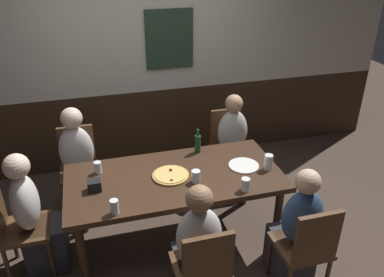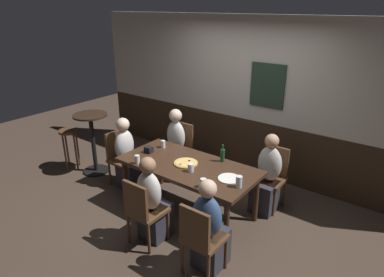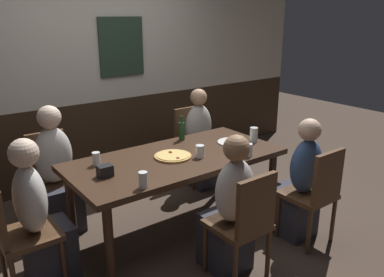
% 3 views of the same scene
% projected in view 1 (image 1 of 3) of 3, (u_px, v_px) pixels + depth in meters
% --- Properties ---
extents(ground_plane, '(12.00, 12.00, 0.00)m').
position_uv_depth(ground_plane, '(176.00, 240.00, 3.74)').
color(ground_plane, '#423328').
extents(wall_back, '(6.40, 0.13, 2.60)m').
position_uv_depth(wall_back, '(142.00, 62.00, 4.55)').
color(wall_back, '#332316').
rests_on(wall_back, ground_plane).
extents(dining_table, '(1.90, 0.91, 0.74)m').
position_uv_depth(dining_table, '(175.00, 183.00, 3.44)').
color(dining_table, '#382316').
rests_on(dining_table, ground_plane).
extents(chair_right_near, '(0.40, 0.40, 0.88)m').
position_uv_depth(chair_right_near, '(307.00, 246.00, 2.97)').
color(chair_right_near, '#513521').
rests_on(chair_right_near, ground_plane).
extents(chair_left_far, '(0.40, 0.40, 0.88)m').
position_uv_depth(chair_left_far, '(79.00, 163.00, 4.06)').
color(chair_left_far, '#513521').
rests_on(chair_left_far, ground_plane).
extents(chair_head_west, '(0.40, 0.40, 0.88)m').
position_uv_depth(chair_head_west, '(15.00, 225.00, 3.19)').
color(chair_head_west, '#513521').
rests_on(chair_head_west, ground_plane).
extents(chair_right_far, '(0.40, 0.40, 0.88)m').
position_uv_depth(chair_right_far, '(228.00, 143.00, 4.46)').
color(chair_right_far, '#513521').
rests_on(chair_right_far, ground_plane).
extents(chair_mid_near, '(0.40, 0.40, 0.88)m').
position_uv_depth(chair_mid_near, '(203.00, 268.00, 2.77)').
color(chair_mid_near, '#513521').
rests_on(chair_mid_near, ground_plane).
extents(person_right_near, '(0.34, 0.37, 1.11)m').
position_uv_depth(person_right_near, '(296.00, 235.00, 3.12)').
color(person_right_near, '#2D2D38').
rests_on(person_right_near, ground_plane).
extents(person_left_far, '(0.34, 0.37, 1.17)m').
position_uv_depth(person_left_far, '(79.00, 171.00, 3.92)').
color(person_left_far, '#2D2D38').
rests_on(person_left_far, ground_plane).
extents(person_head_west, '(0.37, 0.34, 1.14)m').
position_uv_depth(person_head_west, '(36.00, 222.00, 3.23)').
color(person_head_west, '#2D2D38').
rests_on(person_head_west, ground_plane).
extents(person_right_far, '(0.34, 0.37, 1.14)m').
position_uv_depth(person_right_far, '(233.00, 151.00, 4.33)').
color(person_right_far, '#2D2D38').
rests_on(person_right_far, ground_plane).
extents(person_mid_near, '(0.34, 0.37, 1.12)m').
position_uv_depth(person_mid_near, '(197.00, 254.00, 2.92)').
color(person_mid_near, '#2D2D38').
rests_on(person_mid_near, ground_plane).
extents(pizza, '(0.33, 0.33, 0.03)m').
position_uv_depth(pizza, '(171.00, 175.00, 3.39)').
color(pizza, tan).
rests_on(pizza, dining_table).
extents(tumbler_short, '(0.08, 0.08, 0.11)m').
position_uv_depth(tumbler_short, '(196.00, 177.00, 3.30)').
color(tumbler_short, silver).
rests_on(tumbler_short, dining_table).
extents(pint_glass_pale, '(0.07, 0.07, 0.12)m').
position_uv_depth(pint_glass_pale, '(115.00, 208.00, 2.91)').
color(pint_glass_pale, silver).
rests_on(pint_glass_pale, dining_table).
extents(highball_clear, '(0.06, 0.06, 0.11)m').
position_uv_depth(highball_clear, '(98.00, 168.00, 3.42)').
color(highball_clear, silver).
rests_on(highball_clear, dining_table).
extents(pint_glass_stout, '(0.08, 0.08, 0.14)m').
position_uv_depth(pint_glass_stout, '(268.00, 163.00, 3.47)').
color(pint_glass_stout, silver).
rests_on(pint_glass_stout, dining_table).
extents(beer_glass_half, '(0.07, 0.07, 0.11)m').
position_uv_depth(beer_glass_half, '(245.00, 185.00, 3.18)').
color(beer_glass_half, silver).
rests_on(beer_glass_half, dining_table).
extents(beer_bottle_green, '(0.06, 0.06, 0.25)m').
position_uv_depth(beer_bottle_green, '(198.00, 143.00, 3.74)').
color(beer_bottle_green, '#194723').
rests_on(beer_bottle_green, dining_table).
extents(plate_white_large, '(0.28, 0.28, 0.01)m').
position_uv_depth(plate_white_large, '(244.00, 166.00, 3.54)').
color(plate_white_large, white).
rests_on(plate_white_large, dining_table).
extents(condiment_caddy, '(0.11, 0.09, 0.09)m').
position_uv_depth(condiment_caddy, '(94.00, 185.00, 3.19)').
color(condiment_caddy, black).
rests_on(condiment_caddy, dining_table).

